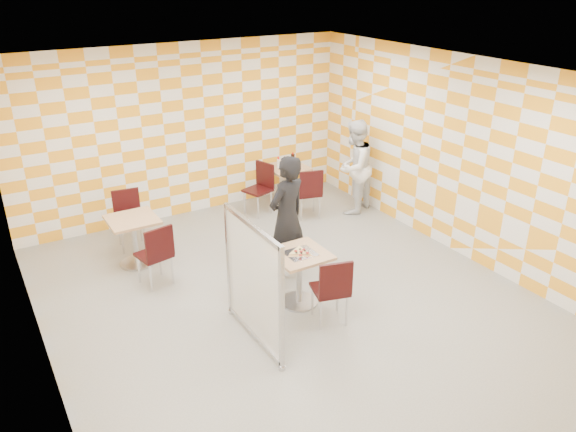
% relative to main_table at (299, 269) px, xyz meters
% --- Properties ---
extents(room_shell, '(7.00, 7.00, 7.00)m').
position_rel_main_table_xyz_m(room_shell, '(-0.09, 0.65, 0.99)').
color(room_shell, gray).
rests_on(room_shell, ground).
extents(main_table, '(0.70, 0.70, 0.75)m').
position_rel_main_table_xyz_m(main_table, '(0.00, 0.00, 0.00)').
color(main_table, tan).
rests_on(main_table, ground).
extents(second_table, '(0.70, 0.70, 0.75)m').
position_rel_main_table_xyz_m(second_table, '(1.59, 2.99, 0.00)').
color(second_table, tan).
rests_on(second_table, ground).
extents(empty_table, '(0.70, 0.70, 0.75)m').
position_rel_main_table_xyz_m(empty_table, '(-1.53, 2.17, 0.00)').
color(empty_table, tan).
rests_on(empty_table, ground).
extents(chair_main_front, '(0.52, 0.53, 0.92)m').
position_rel_main_table_xyz_m(chair_main_front, '(0.09, -0.63, 0.04)').
color(chair_main_front, black).
rests_on(chair_main_front, ground).
extents(chair_second_front, '(0.52, 0.53, 0.92)m').
position_rel_main_table_xyz_m(chair_second_front, '(1.60, 2.24, 0.04)').
color(chair_second_front, black).
rests_on(chair_second_front, ground).
extents(chair_second_side, '(0.54, 0.53, 0.92)m').
position_rel_main_table_xyz_m(chair_second_side, '(1.01, 2.92, 0.04)').
color(chair_second_side, black).
rests_on(chair_second_side, ground).
extents(chair_empty_near, '(0.50, 0.50, 0.92)m').
position_rel_main_table_xyz_m(chair_empty_near, '(-1.45, 1.38, 0.04)').
color(chair_empty_near, black).
rests_on(chair_empty_near, ground).
extents(chair_empty_far, '(0.47, 0.48, 0.92)m').
position_rel_main_table_xyz_m(chair_empty_far, '(-1.42, 2.83, 0.04)').
color(chair_empty_far, black).
rests_on(chair_empty_far, ground).
extents(partition, '(0.08, 1.38, 1.55)m').
position_rel_main_table_xyz_m(partition, '(-0.89, -0.42, 0.28)').
color(partition, white).
rests_on(partition, ground).
extents(man_dark, '(0.76, 0.61, 1.80)m').
position_rel_main_table_xyz_m(man_dark, '(0.26, 0.75, 0.39)').
color(man_dark, black).
rests_on(man_dark, ground).
extents(man_white, '(1.02, 0.93, 1.70)m').
position_rel_main_table_xyz_m(man_white, '(2.46, 2.12, 0.34)').
color(man_white, white).
rests_on(man_white, ground).
extents(pizza_on_foil, '(0.40, 0.40, 0.04)m').
position_rel_main_table_xyz_m(pizza_on_foil, '(-0.00, -0.02, 0.26)').
color(pizza_on_foil, silver).
rests_on(pizza_on_foil, main_table).
extents(sport_bottle, '(0.06, 0.06, 0.20)m').
position_rel_main_table_xyz_m(sport_bottle, '(1.44, 3.04, 0.33)').
color(sport_bottle, white).
rests_on(sport_bottle, second_table).
extents(soda_bottle, '(0.07, 0.07, 0.23)m').
position_rel_main_table_xyz_m(soda_bottle, '(1.75, 3.05, 0.34)').
color(soda_bottle, black).
rests_on(soda_bottle, second_table).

